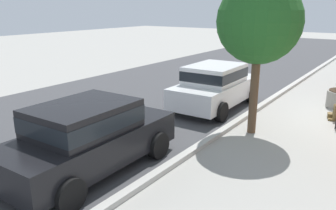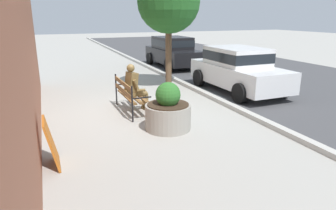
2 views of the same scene
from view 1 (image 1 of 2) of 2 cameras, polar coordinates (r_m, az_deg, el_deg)
The scene contains 5 objects.
street_surface at distance 14.68m, azimuth -1.84°, elevation 2.47°, with size 60.00×9.00×0.01m, color #424244.
curb_stone at distance 12.56m, azimuth 15.24°, elevation -0.23°, with size 60.00×0.20×0.12m, color #B2AFA8.
street_tree_near_bench at distance 9.52m, azimuth 15.08°, elevation 13.30°, with size 2.26×2.26×4.25m.
parked_car_black at distance 7.50m, azimuth -13.30°, elevation -4.98°, with size 4.12×1.97×1.56m.
parked_car_white at distance 12.09m, azimuth 8.01°, elevation 3.38°, with size 4.12×1.97×1.56m.
Camera 1 is at (-11.42, -1.04, 3.50)m, focal length 36.23 mm.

